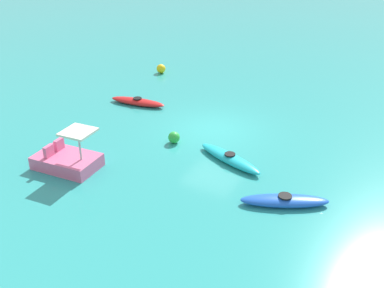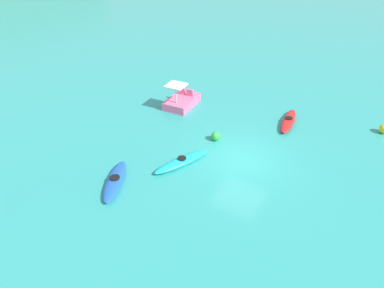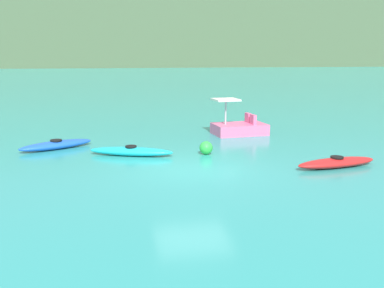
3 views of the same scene
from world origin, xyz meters
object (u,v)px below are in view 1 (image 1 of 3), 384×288
(kayak_cyan, at_px, (230,158))
(kayak_red, at_px, (138,102))
(buoy_yellow, at_px, (161,69))
(pedal_boat_pink, at_px, (67,160))
(buoy_green, at_px, (174,137))
(kayak_blue, at_px, (285,201))

(kayak_cyan, bearing_deg, kayak_red, -24.38)
(kayak_red, height_order, buoy_yellow, buoy_yellow)
(pedal_boat_pink, bearing_deg, buoy_green, -122.47)
(kayak_cyan, distance_m, buoy_green, 2.79)
(buoy_yellow, xyz_separation_m, buoy_green, (-5.60, 7.49, -0.02))
(kayak_red, distance_m, buoy_green, 4.68)
(kayak_blue, distance_m, buoy_yellow, 14.72)
(buoy_yellow, height_order, buoy_green, buoy_yellow)
(kayak_blue, bearing_deg, buoy_yellow, -40.31)
(kayak_red, xyz_separation_m, buoy_yellow, (1.76, -4.82, 0.11))
(kayak_cyan, bearing_deg, pedal_boat_pink, 33.79)
(kayak_cyan, xyz_separation_m, kayak_blue, (-2.85, 1.71, 0.00))
(kayak_cyan, xyz_separation_m, kayak_red, (6.61, -2.99, 0.00))
(kayak_cyan, bearing_deg, buoy_green, -6.71)
(kayak_blue, distance_m, buoy_green, 5.97)
(kayak_blue, xyz_separation_m, pedal_boat_pink, (8.03, 1.76, 0.17))
(kayak_red, distance_m, buoy_yellow, 5.13)
(pedal_boat_pink, height_order, buoy_green, pedal_boat_pink)
(buoy_yellow, bearing_deg, kayak_red, 110.12)
(kayak_blue, relative_size, pedal_boat_pink, 1.15)
(kayak_cyan, distance_m, pedal_boat_pink, 6.24)
(kayak_red, relative_size, buoy_green, 6.04)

